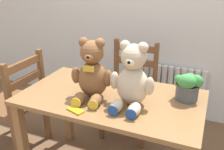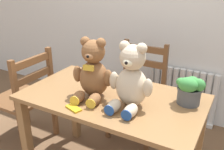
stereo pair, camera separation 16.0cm
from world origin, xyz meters
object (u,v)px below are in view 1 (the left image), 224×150
potted_plant (188,86)px  wooden_chair_side (16,103)px  teddy_bear_left (92,73)px  teddy_bear_right (132,79)px  wooden_chair_behind (130,90)px  chocolate_bar (75,110)px

potted_plant → wooden_chair_side: bearing=-175.4°
teddy_bear_left → potted_plant: size_ratio=2.10×
teddy_bear_left → teddy_bear_right: 0.28m
wooden_chair_behind → potted_plant: potted_plant is taller
teddy_bear_right → wooden_chair_behind: bearing=-71.3°
wooden_chair_behind → teddy_bear_left: bearing=88.2°
wooden_chair_behind → wooden_chair_side: bearing=38.0°
wooden_chair_side → teddy_bear_left: size_ratio=2.22×
wooden_chair_side → potted_plant: potted_plant is taller
wooden_chair_behind → teddy_bear_left: (-0.02, -0.74, 0.45)m
teddy_bear_right → teddy_bear_left: bearing=-0.4°
wooden_chair_behind → teddy_bear_right: bearing=109.0°
wooden_chair_side → teddy_bear_left: bearing=-96.2°
teddy_bear_left → teddy_bear_right: teddy_bear_right is taller
potted_plant → teddy_bear_right: bearing=-147.5°
wooden_chair_behind → chocolate_bar: 1.00m
wooden_chair_behind → teddy_bear_left: teddy_bear_left is taller
potted_plant → chocolate_bar: bearing=-145.5°
wooden_chair_side → teddy_bear_right: teddy_bear_right is taller
teddy_bear_left → potted_plant: teddy_bear_left is taller
wooden_chair_side → potted_plant: 1.46m
wooden_chair_behind → chocolate_bar: bearing=88.1°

